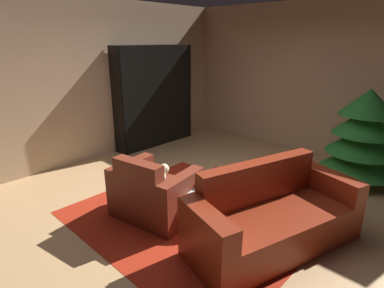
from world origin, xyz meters
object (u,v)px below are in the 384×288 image
at_px(armchair_red, 154,194).
at_px(coffee_table, 202,187).
at_px(bottle_on_table, 215,180).
at_px(decorated_tree, 363,136).
at_px(book_stack_on_table, 201,180).
at_px(couch_red, 272,219).
at_px(bookshelf_unit, 159,97).

xyz_separation_m(armchair_red, coffee_table, (0.43, 0.41, 0.10)).
bearing_deg(armchair_red, bottle_on_table, 33.49).
xyz_separation_m(armchair_red, decorated_tree, (1.50, 2.83, 0.43)).
height_order(book_stack_on_table, bottle_on_table, bottle_on_table).
relative_size(couch_red, bottle_on_table, 6.94).
bearing_deg(decorated_tree, bottle_on_table, -109.74).
distance_m(bookshelf_unit, armchair_red, 3.00).
height_order(couch_red, coffee_table, couch_red).
bearing_deg(couch_red, book_stack_on_table, -174.71).
bearing_deg(book_stack_on_table, bookshelf_unit, 148.88).
relative_size(bookshelf_unit, coffee_table, 2.70).
bearing_deg(book_stack_on_table, decorated_tree, 66.20).
bearing_deg(book_stack_on_table, bottle_on_table, 4.63).
distance_m(armchair_red, bottle_on_table, 0.80).
bearing_deg(decorated_tree, coffee_table, -113.84).
height_order(couch_red, decorated_tree, decorated_tree).
bearing_deg(coffee_table, armchair_red, -136.04).
height_order(bookshelf_unit, armchair_red, bookshelf_unit).
xyz_separation_m(couch_red, book_stack_on_table, (-0.93, -0.09, 0.18)).
distance_m(couch_red, bottle_on_table, 0.76).
height_order(armchair_red, bottle_on_table, armchair_red).
bearing_deg(decorated_tree, couch_red, -93.55).
bearing_deg(armchair_red, bookshelf_unit, 137.77).
relative_size(armchair_red, coffee_table, 1.44).
bearing_deg(bottle_on_table, coffee_table, -178.85).
bearing_deg(bottle_on_table, couch_red, 5.48).
xyz_separation_m(bookshelf_unit, coffee_table, (2.59, -1.55, -0.60)).
xyz_separation_m(bottle_on_table, decorated_tree, (0.87, 2.42, 0.18)).
height_order(coffee_table, bottle_on_table, bottle_on_table).
distance_m(armchair_red, coffee_table, 0.60).
xyz_separation_m(book_stack_on_table, decorated_tree, (1.07, 2.43, 0.24)).
xyz_separation_m(couch_red, coffee_table, (-0.92, -0.07, 0.09)).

